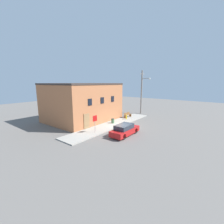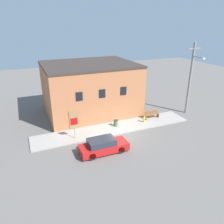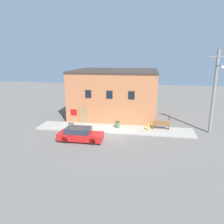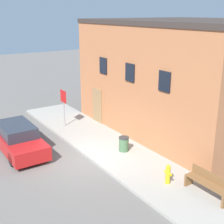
% 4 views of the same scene
% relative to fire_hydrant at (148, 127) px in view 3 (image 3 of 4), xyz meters
% --- Properties ---
extents(ground_plane, '(80.00, 80.00, 0.00)m').
position_rel_fire_hydrant_xyz_m(ground_plane, '(-3.76, -1.44, -0.53)').
color(ground_plane, '#66605B').
extents(sidewalk, '(17.34, 2.92, 0.12)m').
position_rel_fire_hydrant_xyz_m(sidewalk, '(-3.76, 0.02, -0.46)').
color(sidewalk, '#9E998E').
rests_on(sidewalk, ground).
extents(brick_building, '(10.87, 8.90, 6.17)m').
position_rel_fire_hydrant_xyz_m(brick_building, '(-4.51, 5.86, 2.56)').
color(brick_building, '#B26B42').
rests_on(brick_building, ground).
extents(fire_hydrant, '(0.40, 0.19, 0.81)m').
position_rel_fire_hydrant_xyz_m(fire_hydrant, '(0.00, 0.00, 0.00)').
color(fire_hydrant, gold).
rests_on(fire_hydrant, sidewalk).
extents(stop_sign, '(0.71, 0.06, 2.16)m').
position_rel_fire_hydrant_xyz_m(stop_sign, '(-8.18, -0.56, 1.11)').
color(stop_sign, gray).
rests_on(stop_sign, sidewalk).
extents(bench, '(1.80, 0.44, 0.86)m').
position_rel_fire_hydrant_xyz_m(bench, '(1.41, 0.66, 0.05)').
color(bench, brown).
rests_on(bench, sidewalk).
extents(trash_bin, '(0.49, 0.49, 0.71)m').
position_rel_fire_hydrant_xyz_m(trash_bin, '(-3.40, 0.32, -0.04)').
color(trash_bin, '#426642').
rests_on(trash_bin, sidewalk).
extents(utility_pole, '(1.80, 1.91, 8.62)m').
position_rel_fire_hydrant_xyz_m(utility_pole, '(6.49, 0.54, 4.03)').
color(utility_pole, gray).
rests_on(utility_pole, ground).
extents(parked_car, '(4.30, 1.66, 1.36)m').
position_rel_fire_hydrant_xyz_m(parked_car, '(-6.47, -3.86, 0.13)').
color(parked_car, black).
rests_on(parked_car, ground).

